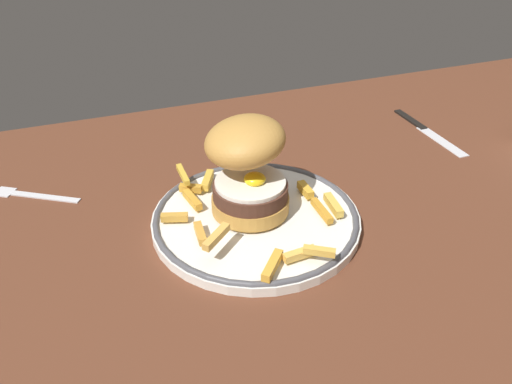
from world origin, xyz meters
The scene contains 6 objects.
ground_plane centered at (0.00, 0.00, -2.00)cm, with size 144.65×84.40×4.00cm, color #5A301E.
dinner_plate centered at (-5.89, 3.42, 0.84)cm, with size 25.44×25.44×1.60cm.
burger centered at (-6.22, 5.49, 7.27)cm, with size 10.95×11.89×11.65cm.
fries_pile centered at (-6.95, 3.06, 2.29)cm, with size 21.22×23.43×2.56cm.
fork centered at (-32.52, 20.06, 0.18)cm, with size 12.94×8.80×0.36cm.
knife centered at (29.71, 18.42, 0.26)cm, with size 1.84×18.00×0.70cm.
Camera 1 is at (-23.09, -42.50, 36.69)cm, focal length 34.72 mm.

